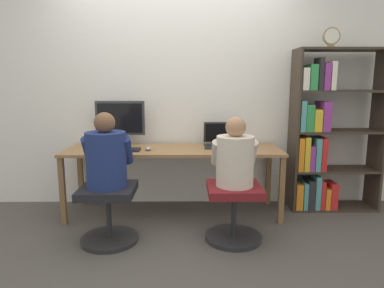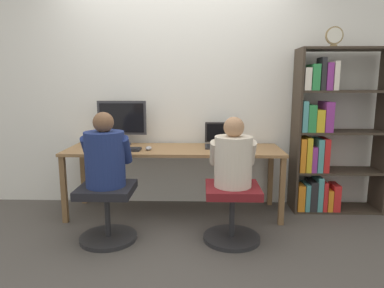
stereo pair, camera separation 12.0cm
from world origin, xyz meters
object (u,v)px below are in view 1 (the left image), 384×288
at_px(person_at_laptop, 235,157).
at_px(office_chair_right, 234,208).
at_px(laptop, 220,142).
at_px(person_at_monitor, 106,156).
at_px(bookshelf, 322,138).
at_px(desktop_monitor, 120,121).
at_px(desk_clock, 331,37).
at_px(office_chair_left, 109,210).
at_px(keyboard, 118,150).

bearing_deg(person_at_laptop, office_chair_right, -90.00).
relative_size(laptop, person_at_monitor, 0.55).
height_order(person_at_monitor, bookshelf, bookshelf).
xyz_separation_m(desktop_monitor, office_chair_right, (1.13, -0.82, -0.68)).
xyz_separation_m(office_chair_right, person_at_laptop, (0.00, 0.00, 0.46)).
xyz_separation_m(office_chair_right, desk_clock, (1.02, 0.67, 1.54)).
relative_size(person_at_laptop, bookshelf, 0.35).
bearing_deg(desk_clock, person_at_laptop, -147.06).
height_order(laptop, office_chair_right, laptop).
height_order(office_chair_left, desk_clock, desk_clock).
distance_m(keyboard, person_at_monitor, 0.53).
bearing_deg(office_chair_left, laptop, 36.55).
bearing_deg(office_chair_right, office_chair_left, -178.64).
height_order(office_chair_right, person_at_monitor, person_at_monitor).
distance_m(bookshelf, desk_clock, 1.04).
distance_m(desktop_monitor, person_at_laptop, 1.41).
relative_size(person_at_monitor, person_at_laptop, 1.07).
bearing_deg(keyboard, desk_clock, 4.45).
height_order(person_at_laptop, desk_clock, desk_clock).
distance_m(keyboard, desk_clock, 2.40).
bearing_deg(office_chair_right, bookshelf, 36.09).
height_order(office_chair_left, bookshelf, bookshelf).
bearing_deg(office_chair_left, person_at_monitor, 90.00).
bearing_deg(office_chair_right, desktop_monitor, 144.01).
height_order(desktop_monitor, laptop, desktop_monitor).
height_order(laptop, office_chair_left, laptop).
bearing_deg(person_at_monitor, person_at_laptop, 1.33).
bearing_deg(keyboard, person_at_laptop, -24.31).
relative_size(office_chair_right, bookshelf, 0.29).
height_order(laptop, person_at_laptop, person_at_laptop).
distance_m(laptop, person_at_laptop, 0.74).
distance_m(desktop_monitor, office_chair_left, 1.09).
distance_m(office_chair_right, person_at_laptop, 0.46).
distance_m(office_chair_left, office_chair_right, 1.09).
bearing_deg(bookshelf, desktop_monitor, 178.16).
xyz_separation_m(laptop, bookshelf, (1.09, 0.01, 0.03)).
relative_size(laptop, person_at_laptop, 0.58).
distance_m(laptop, bookshelf, 1.09).
bearing_deg(desk_clock, office_chair_right, -146.88).
height_order(person_at_monitor, desk_clock, desk_clock).
bearing_deg(desktop_monitor, person_at_monitor, -87.19).
xyz_separation_m(keyboard, bookshelf, (2.14, 0.25, 0.07)).
bearing_deg(desk_clock, office_chair_left, -161.84).
height_order(keyboard, office_chair_right, keyboard).
xyz_separation_m(person_at_monitor, desk_clock, (2.12, 0.69, 1.06)).
xyz_separation_m(laptop, office_chair_left, (-1.03, -0.77, -0.47)).
height_order(person_at_monitor, person_at_laptop, person_at_monitor).
bearing_deg(keyboard, person_at_monitor, -88.72).
bearing_deg(desktop_monitor, keyboard, -84.69).
height_order(laptop, bookshelf, bookshelf).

